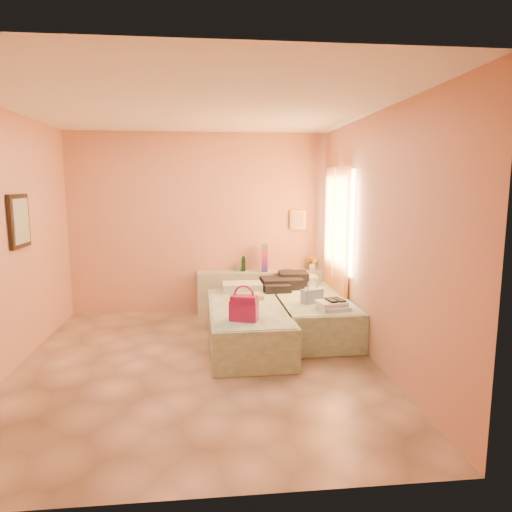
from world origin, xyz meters
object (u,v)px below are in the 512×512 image
at_px(green_book, 287,270).
at_px(towel_stack, 334,306).
at_px(magenta_handbag, 244,308).
at_px(bed_right, 309,313).
at_px(flower_vase, 313,261).
at_px(bed_left, 247,325).
at_px(blue_handbag, 312,296).
at_px(water_bottle, 243,264).
at_px(headboard_ledge, 262,291).

height_order(green_book, towel_stack, green_book).
bearing_deg(towel_stack, magenta_handbag, -163.78).
height_order(bed_right, flower_vase, flower_vase).
relative_size(bed_left, towel_stack, 5.71).
bearing_deg(blue_handbag, towel_stack, -83.73).
distance_m(bed_left, bed_right, 1.01).
bearing_deg(blue_handbag, flower_vase, 54.35).
xyz_separation_m(bed_left, magenta_handbag, (-0.09, -0.61, 0.39)).
relative_size(bed_left, blue_handbag, 7.09).
xyz_separation_m(water_bottle, blue_handbag, (0.77, -1.48, -0.17)).
distance_m(flower_vase, blue_handbag, 1.52).
height_order(bed_left, water_bottle, water_bottle).
distance_m(water_bottle, flower_vase, 1.11).
relative_size(bed_right, green_book, 12.38).
distance_m(bed_right, magenta_handbag, 1.50).
bearing_deg(bed_right, magenta_handbag, -134.12).
distance_m(headboard_ledge, green_book, 0.52).
xyz_separation_m(bed_left, green_book, (0.77, 1.47, 0.41)).
bearing_deg(bed_left, blue_handbag, 2.63).
bearing_deg(bed_left, headboard_ledge, 74.75).
bearing_deg(magenta_handbag, bed_left, 100.52).
height_order(water_bottle, towel_stack, water_bottle).
height_order(bed_right, water_bottle, water_bottle).
height_order(headboard_ledge, towel_stack, headboard_ledge).
bearing_deg(green_book, flower_vase, -6.92).
relative_size(headboard_ledge, magenta_handbag, 6.72).
bearing_deg(headboard_ledge, magenta_handbag, -102.31).
relative_size(headboard_ledge, green_book, 12.69).
bearing_deg(towel_stack, green_book, 98.61).
bearing_deg(flower_vase, magenta_handbag, -120.77).
xyz_separation_m(headboard_ledge, flower_vase, (0.81, 0.02, 0.46)).
xyz_separation_m(headboard_ledge, green_book, (0.39, -0.03, 0.34)).
relative_size(water_bottle, towel_stack, 0.65).
bearing_deg(headboard_ledge, water_bottle, 172.94).
xyz_separation_m(green_book, blue_handbag, (0.08, -1.41, -0.07)).
bearing_deg(water_bottle, flower_vase, -0.77).
relative_size(bed_right, blue_handbag, 7.09).
xyz_separation_m(headboard_ledge, magenta_handbag, (-0.46, -2.11, 0.32)).
height_order(green_book, magenta_handbag, magenta_handbag).
distance_m(flower_vase, towel_stack, 1.83).
bearing_deg(blue_handbag, headboard_ledge, 85.41).
bearing_deg(water_bottle, bed_right, -52.83).
bearing_deg(blue_handbag, bed_left, 161.25).
xyz_separation_m(bed_left, towel_stack, (1.03, -0.28, 0.30)).
relative_size(water_bottle, flower_vase, 0.83).
xyz_separation_m(magenta_handbag, towel_stack, (1.12, 0.33, -0.09)).
bearing_deg(flower_vase, green_book, -172.82).
relative_size(bed_left, bed_right, 1.00).
xyz_separation_m(water_bottle, towel_stack, (0.96, -1.82, -0.21)).
bearing_deg(headboard_ledge, flower_vase, 1.57).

